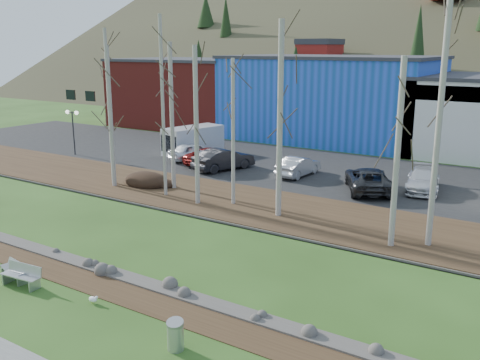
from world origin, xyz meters
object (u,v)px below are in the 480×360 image
Objects in this scene: car_0 at (194,151)px; car_3 at (298,166)px; bench_damaged at (16,271)px; car_1 at (224,159)px; street_lamp at (73,120)px; seagull at (93,299)px; van_grey at (191,141)px; car_4 at (368,179)px; car_2 at (213,156)px; car_5 at (423,180)px; litter_bin at (175,336)px; bench_intact at (22,275)px.

car_3 is (9.57, -0.16, -0.04)m from car_0.
bench_damaged is 20.80m from car_1.
car_1 is (14.07, 2.17, -2.18)m from street_lamp.
car_0 is (-12.10, 21.72, 0.70)m from seagull.
car_4 is at bearing 0.75° from van_grey.
car_1 is at bearing -178.79° from car_0.
car_2 is at bearing 5.07° from car_3.
van_grey reaches higher than car_5.
litter_bin is 2.04× the size of seagull.
car_1 reaches higher than bench_damaged.
bench_damaged is at bearing 42.27° from car_4.
van_grey reaches higher than bench_damaged.
bench_intact is at bearing -54.30° from van_grey.
bench_damaged is 21.87m from car_3.
car_4 is (5.66, -1.32, 0.07)m from car_3.
litter_bin is 24.44m from car_1.
van_grey is at bearing 107.23° from bench_intact.
car_2 is at bearing -13.78° from car_1.
car_5 reaches higher than bench_damaged.
bench_intact is 0.37× the size of car_5.
bench_damaged is 0.34× the size of car_5.
car_2 reaches higher than bench_intact.
seagull is 0.09× the size of car_2.
car_0 is 9.57m from car_3.
street_lamp is 14.40m from car_1.
litter_bin is 0.21× the size of car_0.
van_grey is at bearing -39.49° from car_4.
seagull is 23.12m from car_5.
car_3 is 5.81m from car_4.
car_0 is 0.88× the size of car_1.
bench_intact is 4.11× the size of seagull.
street_lamp is 10.99m from car_0.
car_1 is at bearing 159.58° from car_2.
car_3 reaches higher than car_2.
bench_intact is at bearing 89.87° from car_3.
bench_intact is 0.32× the size of van_grey.
seagull is at bearing 53.24° from car_4.
litter_bin is at bearing 133.86° from car_2.
street_lamp is (-26.71, 18.74, 2.68)m from litter_bin.
car_3 is at bearing 79.25° from seagull.
car_2 is (-5.59, 21.46, 0.46)m from bench_damaged.
car_1 is 2.00m from car_2.
bench_damaged is 4.24m from seagull.
car_2 is at bearing 172.07° from car_5.
car_5 is (10.30, 22.54, 0.49)m from bench_damaged.
street_lamp reaches higher than car_1.
car_0 is at bearing 1.42° from car_3.
car_4 is 0.97× the size of van_grey.
litter_bin is 0.16× the size of van_grey.
bench_intact is at bearing 44.29° from car_4.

